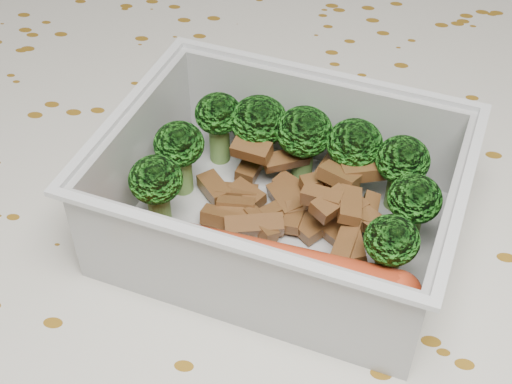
# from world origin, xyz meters

# --- Properties ---
(dining_table) EXTENTS (1.40, 0.90, 0.75)m
(dining_table) POSITION_xyz_m (0.00, 0.00, 0.67)
(dining_table) COLOR brown
(dining_table) RESTS_ON ground
(tablecloth) EXTENTS (1.46, 0.96, 0.19)m
(tablecloth) POSITION_xyz_m (0.00, 0.00, 0.72)
(tablecloth) COLOR beige
(tablecloth) RESTS_ON dining_table
(lunch_container) EXTENTS (0.20, 0.17, 0.06)m
(lunch_container) POSITION_xyz_m (0.02, -0.01, 0.78)
(lunch_container) COLOR silver
(lunch_container) RESTS_ON tablecloth
(broccoli_florets) EXTENTS (0.15, 0.11, 0.04)m
(broccoli_florets) POSITION_xyz_m (0.03, 0.02, 0.79)
(broccoli_florets) COLOR #608C3F
(broccoli_florets) RESTS_ON lunch_container
(meat_pile) EXTENTS (0.11, 0.08, 0.03)m
(meat_pile) POSITION_xyz_m (0.03, 0.00, 0.77)
(meat_pile) COLOR brown
(meat_pile) RESTS_ON lunch_container
(sausage) EXTENTS (0.15, 0.04, 0.02)m
(sausage) POSITION_xyz_m (0.02, -0.04, 0.77)
(sausage) COLOR red
(sausage) RESTS_ON lunch_container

